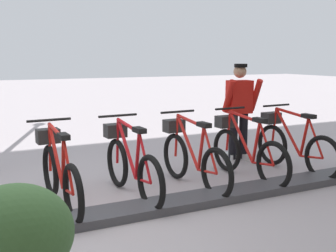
# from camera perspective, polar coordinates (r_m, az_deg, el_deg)

# --- Properties ---
(ground_plane) EXTENTS (60.00, 60.00, 0.00)m
(ground_plane) POSITION_cam_1_polar(r_m,az_deg,el_deg) (4.59, -16.12, -13.59)
(ground_plane) COLOR #B6ABAF
(dock_rail_base) EXTENTS (0.44, 8.89, 0.10)m
(dock_rail_base) POSITION_cam_1_polar(r_m,az_deg,el_deg) (4.58, -16.15, -13.01)
(dock_rail_base) COLOR #47474C
(dock_rail_base) RESTS_ON ground
(bike_docked_0) EXTENTS (1.72, 0.54, 1.02)m
(bike_docked_0) POSITION_cam_1_polar(r_m,az_deg,el_deg) (6.73, 16.79, -2.44)
(bike_docked_0) COLOR black
(bike_docked_0) RESTS_ON ground
(bike_docked_1) EXTENTS (1.72, 0.54, 1.02)m
(bike_docked_1) POSITION_cam_1_polar(r_m,az_deg,el_deg) (6.16, 10.61, -3.27)
(bike_docked_1) COLOR black
(bike_docked_1) RESTS_ON ground
(bike_docked_2) EXTENTS (1.72, 0.54, 1.02)m
(bike_docked_2) POSITION_cam_1_polar(r_m,az_deg,el_deg) (5.68, 3.28, -4.20)
(bike_docked_2) COLOR black
(bike_docked_2) RESTS_ON ground
(bike_docked_3) EXTENTS (1.72, 0.54, 1.02)m
(bike_docked_3) POSITION_cam_1_polar(r_m,az_deg,el_deg) (5.31, -5.25, -5.20)
(bike_docked_3) COLOR black
(bike_docked_3) RESTS_ON ground
(bike_docked_4) EXTENTS (1.72, 0.54, 1.02)m
(bike_docked_4) POSITION_cam_1_polar(r_m,az_deg,el_deg) (5.08, -14.83, -6.17)
(bike_docked_4) COLOR black
(bike_docked_4) RESTS_ON ground
(worker_near_rack) EXTENTS (0.50, 0.65, 1.66)m
(worker_near_rack) POSITION_cam_1_polar(r_m,az_deg,el_deg) (7.19, 9.81, 2.46)
(worker_near_rack) COLOR white
(worker_near_rack) RESTS_ON ground
(planter_bush) EXTENTS (0.76, 0.76, 0.97)m
(planter_bush) POSITION_cam_1_polar(r_m,az_deg,el_deg) (2.96, -20.30, -15.70)
(planter_bush) COLOR #59544C
(planter_bush) RESTS_ON ground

